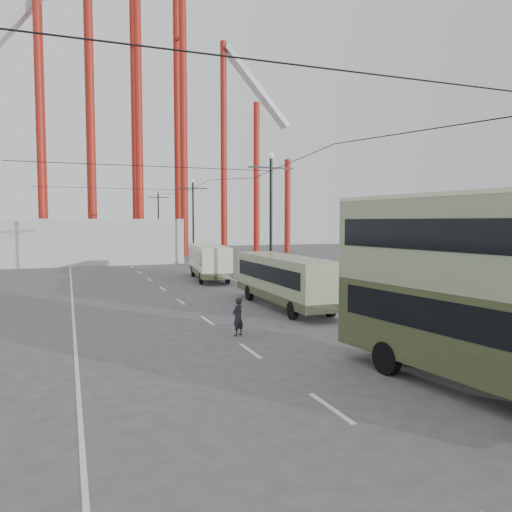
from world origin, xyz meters
name	(u,v)px	position (x,y,z in m)	size (l,w,h in m)	color
ground	(327,380)	(0.00, 0.00, 0.00)	(160.00, 160.00, 0.00)	#49494B
road_markings	(171,293)	(-0.86, 19.70, 0.01)	(12.52, 120.00, 0.01)	silver
lamp_post_mid	(271,222)	(5.60, 18.00, 4.68)	(3.20, 0.44, 9.32)	black
lamp_post_far	(193,222)	(5.60, 40.00, 4.68)	(3.20, 0.44, 9.32)	black
lamp_post_distant	(158,222)	(5.60, 62.00, 4.68)	(3.20, 0.44, 9.32)	black
roller_coaster	(101,83)	(-2.49, 56.89, 22.92)	(52.95, 5.00, 55.48)	maroon
fairground_shed	(79,241)	(-6.00, 47.00, 2.50)	(22.00, 10.00, 5.00)	#B0B0AB
double_decker_bus	(498,283)	(3.55, -2.85, 3.11)	(3.95, 10.58, 5.54)	#313B20
single_decker_green	(285,279)	(3.97, 12.05, 1.59)	(2.41, 9.98, 2.82)	gray
single_decker_cream	(209,260)	(3.54, 26.21, 1.57)	(3.37, 9.20, 2.79)	beige
pedestrian	(238,317)	(-0.64, 6.47, 0.80)	(0.58, 0.38, 1.60)	black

